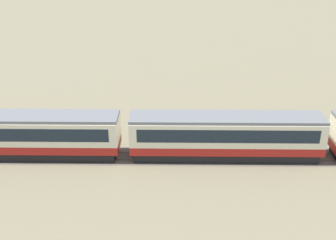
# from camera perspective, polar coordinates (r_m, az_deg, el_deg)

# --- Properties ---
(passenger_train) EXTENTS (94.07, 3.18, 4.28)m
(passenger_train) POSITION_cam_1_polar(r_m,az_deg,el_deg) (39.74, 8.24, -1.98)
(passenger_train) COLOR #AD1E19
(passenger_train) RESTS_ON ground_plane
(railway_track) EXTENTS (136.77, 3.60, 0.04)m
(railway_track) POSITION_cam_1_polar(r_m,az_deg,el_deg) (41.65, 14.20, -4.89)
(railway_track) COLOR #665B51
(railway_track) RESTS_ON ground_plane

